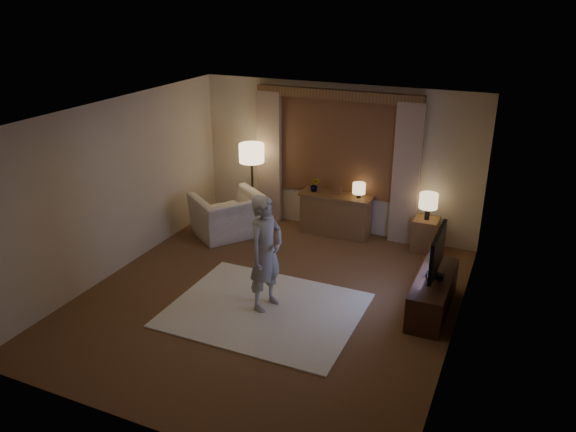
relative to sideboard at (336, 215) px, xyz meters
The scene contains 13 objects.
room 2.23m from the sideboard, 92.86° to the right, with size 5.04×5.54×2.64m.
rug 2.84m from the sideboard, 90.05° to the right, with size 2.50×2.00×0.02m, color white.
sideboard is the anchor object (origin of this frame).
picture_frame 0.45m from the sideboard, behind, with size 0.16×0.02×0.20m, color brown.
plant 0.64m from the sideboard, behind, with size 0.17×0.13×0.30m, color #999999.
table_lamp_sideboard 0.68m from the sideboard, ahead, with size 0.22×0.22×0.30m.
floor_lamp 1.79m from the sideboard, behind, with size 0.45×0.45×1.53m.
armchair 1.87m from the sideboard, 154.36° to the right, with size 1.14×1.00×0.74m, color beige.
side_table 1.58m from the sideboard, ahead, with size 0.40×0.40×0.56m, color brown.
table_lamp_side 1.66m from the sideboard, ahead, with size 0.30×0.30×0.44m.
tv_stand 2.80m from the sideboard, 42.83° to the right, with size 0.45×1.40×0.50m, color black.
tv 2.84m from the sideboard, 42.85° to the right, with size 0.23×0.92×0.67m.
person 2.76m from the sideboard, 90.56° to the right, with size 0.58×0.38×1.60m, color gray.
Camera 1 is at (3.04, -6.18, 4.04)m, focal length 35.00 mm.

